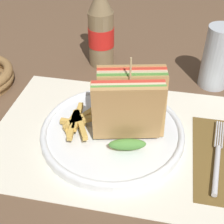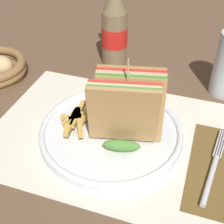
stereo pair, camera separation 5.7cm
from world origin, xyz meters
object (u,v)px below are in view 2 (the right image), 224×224
Objects in this scene: club_sandwich at (127,109)px; plate_main at (109,131)px; fork at (212,172)px; coke_bottle_near at (115,29)px.

plate_main is at bearing 171.05° from club_sandwich.
club_sandwich reaches higher than fork.
coke_bottle_near is (-0.07, 0.26, 0.08)m from plate_main.
plate_main is at bearing -74.02° from coke_bottle_near.
club_sandwich is 0.17m from fork.
plate_main is 0.19m from fork.
fork is (0.19, -0.04, -0.00)m from plate_main.
club_sandwich is 0.29m from coke_bottle_near.
fork is at bearing -10.90° from plate_main.
club_sandwich is (0.03, -0.01, 0.06)m from plate_main.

